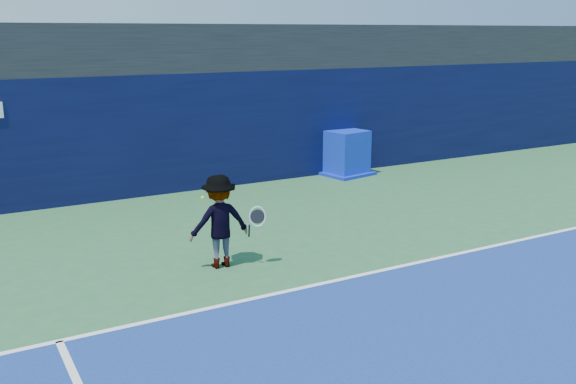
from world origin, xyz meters
name	(u,v)px	position (x,y,z in m)	size (l,w,h in m)	color
ground	(501,349)	(0.00, 0.00, 0.00)	(80.00, 80.00, 0.00)	#2A5E35
baseline	(365,274)	(0.00, 3.00, 0.01)	(24.00, 0.10, 0.01)	white
stadium_band	(183,47)	(0.00, 11.50, 3.60)	(36.00, 3.00, 1.20)	black
back_wall_assembly	(199,130)	(0.00, 10.50, 1.50)	(36.00, 1.03, 3.00)	black
equipment_cart	(345,154)	(4.13, 9.75, 0.58)	(1.55, 1.55, 1.27)	#0D28C1
tennis_player	(219,221)	(-1.99, 4.58, 0.82)	(1.29, 0.73, 1.64)	silver
tennis_ball	(203,198)	(-2.03, 5.24, 1.10)	(0.06, 0.06, 0.06)	#D6E719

